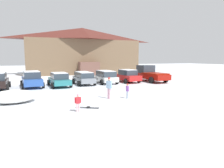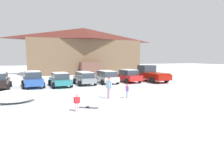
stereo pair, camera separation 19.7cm
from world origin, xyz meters
name	(u,v)px [view 1 (the left image)]	position (x,y,z in m)	size (l,w,h in m)	color
ground	(147,112)	(0.00, 0.00, 0.00)	(160.00, 160.00, 0.00)	silver
ski_lodge	(83,51)	(3.97, 30.13, 4.60)	(22.15, 10.11, 9.07)	brown
parked_blue_hatchback	(32,79)	(-6.06, 13.25, 0.87)	(2.42, 4.62, 1.75)	#284FA0
parked_teal_hatchback	(59,79)	(-3.24, 12.68, 0.79)	(2.30, 4.56, 1.55)	#25767C
parked_grey_wagon	(84,78)	(-0.33, 13.19, 0.83)	(2.17, 4.16, 1.51)	gray
parked_white_suv	(106,76)	(2.49, 13.27, 0.86)	(2.18, 4.12, 1.59)	white
parked_red_sedan	(127,76)	(5.48, 13.29, 0.84)	(2.47, 4.40, 1.66)	red
pickup_truck	(149,74)	(8.71, 13.04, 1.00)	(2.68, 5.88, 2.15)	maroon
skier_child_in_purple_jacket	(127,90)	(0.71, 3.91, 0.66)	(0.19, 0.43, 1.16)	#A6B8CD
skier_child_in_red_jacket	(78,102)	(-3.75, 1.51, 0.59)	(0.39, 0.16, 1.05)	beige
skier_adult_in_blue_parka	(109,87)	(-0.65, 4.34, 0.94)	(0.38, 0.58, 1.67)	#E9B5C7
pair_of_skis	(88,108)	(-2.99, 2.20, 0.02)	(1.43, 1.05, 0.08)	#212429
plowed_snow_pile	(13,96)	(-7.42, 5.73, 0.44)	(3.10, 2.48, 0.89)	white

